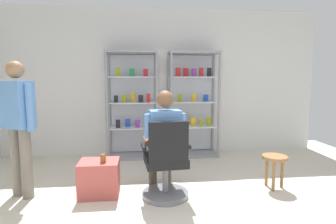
% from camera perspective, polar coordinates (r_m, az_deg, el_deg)
% --- Properties ---
extents(back_wall, '(6.00, 0.10, 2.70)m').
position_cam_1_polar(back_wall, '(5.15, -1.32, 6.26)').
color(back_wall, silver).
rests_on(back_wall, ground).
extents(display_cabinet_left, '(0.90, 0.45, 1.90)m').
position_cam_1_polar(display_cabinet_left, '(4.92, -7.47, 1.64)').
color(display_cabinet_left, gray).
rests_on(display_cabinet_left, ground).
extents(display_cabinet_right, '(0.90, 0.45, 1.90)m').
position_cam_1_polar(display_cabinet_right, '(5.02, 5.20, 1.80)').
color(display_cabinet_right, gray).
rests_on(display_cabinet_right, ground).
extents(office_chair, '(0.58, 0.56, 0.96)m').
position_cam_1_polar(office_chair, '(3.25, -0.41, -11.47)').
color(office_chair, slate).
rests_on(office_chair, ground).
extents(seated_shopkeeper, '(0.51, 0.59, 1.29)m').
position_cam_1_polar(seated_shopkeeper, '(3.32, -0.92, -5.36)').
color(seated_shopkeeper, '#3F382D').
rests_on(seated_shopkeeper, ground).
extents(storage_crate, '(0.48, 0.39, 0.43)m').
position_cam_1_polar(storage_crate, '(3.52, -14.27, -13.33)').
color(storage_crate, '#B24C47').
rests_on(storage_crate, ground).
extents(tea_glass, '(0.07, 0.07, 0.10)m').
position_cam_1_polar(tea_glass, '(3.37, -13.53, -9.49)').
color(tea_glass, brown).
rests_on(tea_glass, storage_crate).
extents(standing_customer, '(0.46, 0.38, 1.63)m').
position_cam_1_polar(standing_customer, '(3.64, -29.00, -1.61)').
color(standing_customer, slate).
rests_on(standing_customer, ground).
extents(wooden_stool, '(0.32, 0.32, 0.43)m').
position_cam_1_polar(wooden_stool, '(3.83, 21.56, -9.85)').
color(wooden_stool, olive).
rests_on(wooden_stool, ground).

